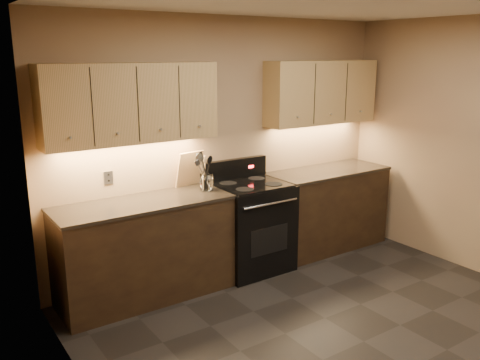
% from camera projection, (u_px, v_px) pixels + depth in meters
% --- Properties ---
extents(floor, '(4.00, 4.00, 0.00)m').
position_uv_depth(floor, '(364.00, 341.00, 4.04)').
color(floor, black).
rests_on(floor, ground).
extents(wall_back, '(4.00, 0.04, 2.60)m').
position_uv_depth(wall_back, '(227.00, 144.00, 5.33)').
color(wall_back, '#9E845D').
rests_on(wall_back, ground).
extents(wall_left, '(0.04, 4.00, 2.60)m').
position_uv_depth(wall_left, '(112.00, 238.00, 2.63)').
color(wall_left, '#9E845D').
rests_on(wall_left, ground).
extents(counter_left, '(1.62, 0.62, 0.93)m').
position_uv_depth(counter_left, '(145.00, 250.00, 4.69)').
color(counter_left, black).
rests_on(counter_left, ground).
extents(counter_right, '(1.46, 0.62, 0.93)m').
position_uv_depth(counter_right, '(326.00, 208.00, 5.93)').
color(counter_right, black).
rests_on(counter_right, ground).
extents(stove, '(0.76, 0.68, 1.14)m').
position_uv_depth(stove, '(250.00, 225.00, 5.32)').
color(stove, black).
rests_on(stove, ground).
extents(upper_cab_left, '(1.60, 0.30, 0.70)m').
position_uv_depth(upper_cab_left, '(131.00, 103.00, 4.49)').
color(upper_cab_left, tan).
rests_on(upper_cab_left, wall_back).
extents(upper_cab_right, '(1.44, 0.30, 0.70)m').
position_uv_depth(upper_cab_right, '(321.00, 92.00, 5.73)').
color(upper_cab_right, tan).
rests_on(upper_cab_right, wall_back).
extents(outlet_plate, '(0.08, 0.01, 0.12)m').
position_uv_depth(outlet_plate, '(108.00, 178.00, 4.66)').
color(outlet_plate, '#B2B5BA').
rests_on(outlet_plate, wall_back).
extents(utensil_crock, '(0.17, 0.17, 0.16)m').
position_uv_depth(utensil_crock, '(207.00, 183.00, 4.94)').
color(utensil_crock, white).
rests_on(utensil_crock, counter_left).
extents(cutting_board, '(0.30, 0.15, 0.36)m').
position_uv_depth(cutting_board, '(190.00, 169.00, 5.07)').
color(cutting_board, tan).
rests_on(cutting_board, counter_left).
extents(wooden_spoon, '(0.12, 0.13, 0.33)m').
position_uv_depth(wooden_spoon, '(204.00, 173.00, 4.90)').
color(wooden_spoon, tan).
rests_on(wooden_spoon, utensil_crock).
extents(black_spoon, '(0.07, 0.18, 0.36)m').
position_uv_depth(black_spoon, '(205.00, 171.00, 4.92)').
color(black_spoon, black).
rests_on(black_spoon, utensil_crock).
extents(black_turner, '(0.17, 0.15, 0.40)m').
position_uv_depth(black_turner, '(209.00, 169.00, 4.91)').
color(black_turner, black).
rests_on(black_turner, utensil_crock).
extents(steel_spatula, '(0.25, 0.12, 0.35)m').
position_uv_depth(steel_spatula, '(209.00, 171.00, 4.94)').
color(steel_spatula, silver).
rests_on(steel_spatula, utensil_crock).
extents(steel_skimmer, '(0.19, 0.11, 0.37)m').
position_uv_depth(steel_skimmer, '(209.00, 171.00, 4.91)').
color(steel_skimmer, silver).
rests_on(steel_skimmer, utensil_crock).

